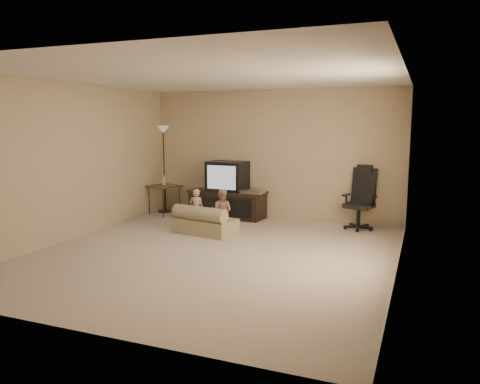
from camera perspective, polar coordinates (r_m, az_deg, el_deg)
The scene contains 9 objects.
floor at distance 6.80m, azimuth -3.23°, elevation -7.51°, with size 5.50×5.50×0.00m, color beige.
room_shell at distance 6.55m, azimuth -3.34°, elevation 5.37°, with size 5.50×5.50×5.50m.
tv_stand at distance 9.27m, azimuth -1.53°, elevation -0.27°, with size 1.58×0.67×1.12m.
office_chair at distance 8.54m, azimuth 14.48°, elevation -1.69°, with size 0.63×0.65×1.13m.
side_table at distance 9.63m, azimuth -9.23°, elevation 0.70°, with size 0.70×0.70×0.82m.
floor_lamp at distance 9.86m, azimuth -9.30°, elevation 5.15°, with size 0.28×0.28×1.81m.
child_sofa at distance 7.92m, azimuth -4.37°, elevation -3.73°, with size 1.09×0.74×0.49m.
toddler_left at distance 8.15m, azimuth -5.31°, elevation -2.18°, with size 0.27×0.20×0.74m, color tan.
toddler_right at distance 7.97m, azimuth -2.25°, elevation -2.34°, with size 0.37×0.20×0.75m, color tan.
Camera 1 is at (2.77, -5.93, 1.87)m, focal length 35.00 mm.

